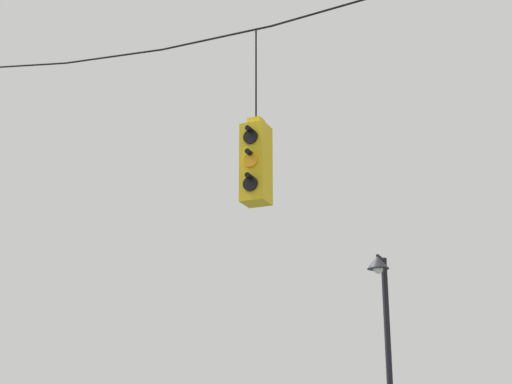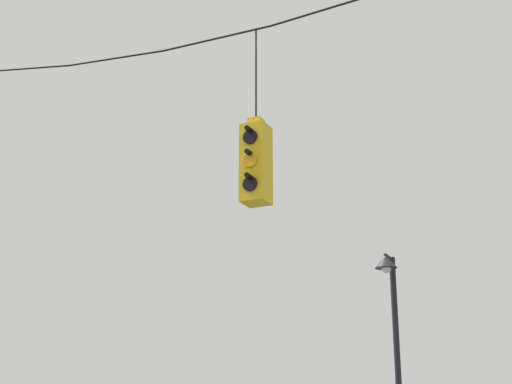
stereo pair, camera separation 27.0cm
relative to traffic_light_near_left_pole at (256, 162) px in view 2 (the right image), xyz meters
The scene contains 3 objects.
span_wire 2.33m from the traffic_light_near_left_pole, behind, with size 12.14×0.03×0.79m.
traffic_light_near_left_pole is the anchor object (origin of this frame).
street_lamp 6.20m from the traffic_light_near_left_pole, 88.71° to the left, with size 0.43×0.75×5.30m.
Camera 2 is at (4.74, -9.27, 1.82)m, focal length 55.00 mm.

